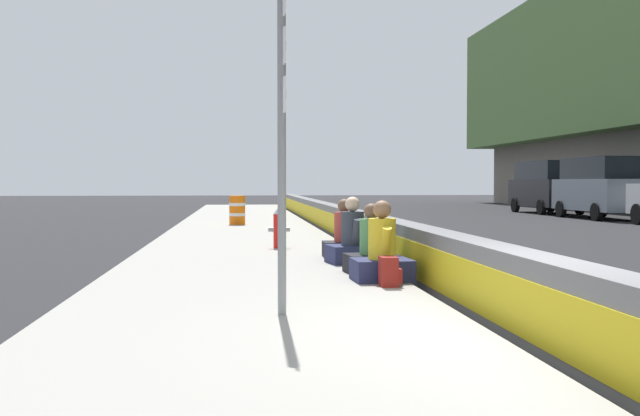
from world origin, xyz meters
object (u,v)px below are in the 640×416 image
(seated_person_middle, at_px, (371,251))
(seated_person_rear, at_px, (352,242))
(construction_barrel, at_px, (237,210))
(backpack, at_px, (389,272))
(parked_car_far, at_px, (547,186))
(seated_person_far, at_px, (344,239))
(parked_car_midline, at_px, (600,186))
(fire_hydrant, at_px, (279,227))
(route_sign_post, at_px, (282,116))
(seated_person_foreground, at_px, (382,256))

(seated_person_middle, distance_m, seated_person_rear, 1.43)
(seated_person_middle, xyz_separation_m, construction_barrel, (13.43, 2.10, 0.14))
(backpack, bearing_deg, parked_car_far, -27.00)
(seated_person_far, relative_size, parked_car_midline, 0.21)
(construction_barrel, distance_m, parked_car_far, 18.39)
(construction_barrel, relative_size, parked_car_far, 0.19)
(fire_hydrant, xyz_separation_m, construction_barrel, (8.93, 0.91, 0.03))
(parked_car_midline, bearing_deg, route_sign_post, 146.52)
(route_sign_post, height_order, fire_hydrant, route_sign_post)
(fire_hydrant, bearing_deg, seated_person_rear, -160.20)
(seated_person_rear, xyz_separation_m, parked_car_far, (22.55, -13.04, 0.86))
(seated_person_middle, relative_size, construction_barrel, 1.13)
(route_sign_post, bearing_deg, seated_person_rear, -16.86)
(seated_person_far, bearing_deg, route_sign_post, 165.88)
(construction_barrel, bearing_deg, parked_car_far, -54.99)
(seated_person_far, height_order, construction_barrel, seated_person_far)
(seated_person_foreground, height_order, seated_person_rear, seated_person_rear)
(seated_person_middle, height_order, parked_car_midline, parked_car_midline)
(parked_car_far, bearing_deg, construction_barrel, 125.01)
(seated_person_middle, height_order, seated_person_rear, seated_person_rear)
(seated_person_far, xyz_separation_m, parked_car_far, (21.57, -13.04, 0.87))
(seated_person_far, xyz_separation_m, backpack, (-3.91, -0.06, -0.14))
(construction_barrel, xyz_separation_m, parked_car_far, (10.54, -15.05, 0.73))
(route_sign_post, bearing_deg, seated_person_far, -14.12)
(seated_person_foreground, distance_m, backpack, 0.61)
(parked_car_midline, bearing_deg, parked_car_far, -0.63)
(route_sign_post, height_order, parked_car_far, route_sign_post)
(fire_hydrant, xyz_separation_m, parked_car_midline, (13.88, -14.08, 0.77))
(seated_person_foreground, xyz_separation_m, parked_car_far, (24.89, -12.97, 0.86))
(seated_person_middle, xyz_separation_m, seated_person_rear, (1.43, 0.08, 0.02))
(route_sign_post, relative_size, backpack, 9.00)
(construction_barrel, xyz_separation_m, parked_car_midline, (4.95, -14.99, 0.73))
(seated_person_foreground, xyz_separation_m, parked_car_midline, (19.30, -12.91, 0.86))
(construction_barrel, relative_size, parked_car_midline, 0.19)
(seated_person_rear, relative_size, construction_barrel, 1.21)
(seated_person_middle, distance_m, backpack, 1.51)
(parked_car_midline, bearing_deg, fire_hydrant, 134.60)
(seated_person_rear, height_order, parked_car_far, parked_car_far)
(seated_person_middle, relative_size, parked_car_midline, 0.21)
(route_sign_post, height_order, seated_person_far, route_sign_post)
(seated_person_foreground, bearing_deg, route_sign_post, 148.77)
(route_sign_post, xyz_separation_m, fire_hydrant, (7.98, -0.38, -1.65))
(seated_person_middle, relative_size, seated_person_far, 0.99)
(construction_barrel, bearing_deg, seated_person_foreground, -171.74)
(seated_person_foreground, xyz_separation_m, construction_barrel, (14.35, 2.08, 0.12))
(seated_person_middle, bearing_deg, seated_person_rear, 3.25)
(seated_person_far, relative_size, backpack, 2.71)
(route_sign_post, distance_m, seated_person_rear, 5.42)
(route_sign_post, relative_size, seated_person_far, 3.32)
(fire_hydrant, bearing_deg, parked_car_far, -35.98)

